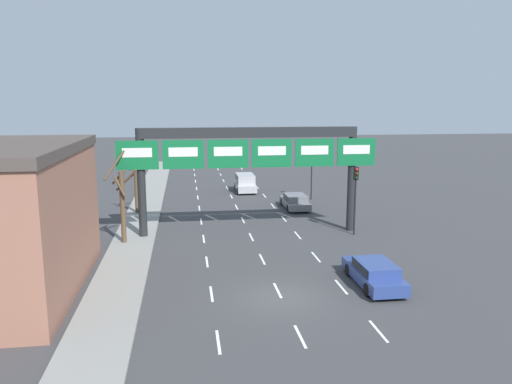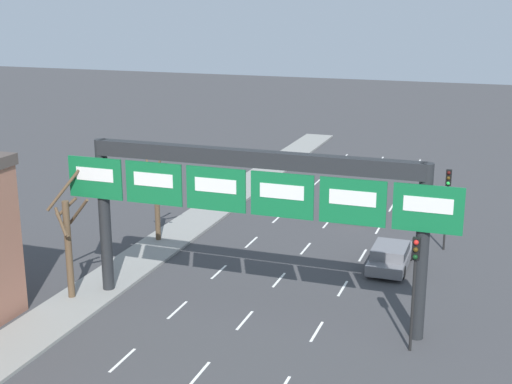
# 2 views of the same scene
# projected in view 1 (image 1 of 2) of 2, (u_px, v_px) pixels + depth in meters

# --- Properties ---
(ground_plane) EXTENTS (220.00, 220.00, 0.00)m
(ground_plane) POSITION_uv_depth(u_px,v_px,m) (281.00, 298.00, 23.97)
(ground_plane) COLOR #3D3D3F
(sidewalk_left) EXTENTS (2.80, 110.00, 0.15)m
(sidewalk_left) POSITION_uv_depth(u_px,v_px,m) (110.00, 306.00, 22.85)
(sidewalk_left) COLOR gray
(sidewalk_left) RESTS_ON ground_plane
(lane_dashes) EXTENTS (6.72, 67.00, 0.01)m
(lane_dashes) POSITION_uv_depth(u_px,v_px,m) (247.00, 228.00, 37.12)
(lane_dashes) COLOR white
(lane_dashes) RESTS_ON ground_plane
(sign_gantry) EXTENTS (17.91, 0.70, 7.55)m
(sign_gantry) POSITION_uv_depth(u_px,v_px,m) (250.00, 154.00, 34.42)
(sign_gantry) COLOR #232628
(sign_gantry) RESTS_ON ground_plane
(suv_silver) EXTENTS (1.94, 4.43, 1.84)m
(suv_silver) POSITION_uv_depth(u_px,v_px,m) (245.00, 182.00, 51.71)
(suv_silver) COLOR #B7B7BC
(suv_silver) RESTS_ON ground_plane
(car_grey) EXTENTS (1.93, 4.65, 1.29)m
(car_grey) POSITION_uv_depth(u_px,v_px,m) (295.00, 201.00, 43.67)
(car_grey) COLOR slate
(car_grey) RESTS_ON ground_plane
(car_blue) EXTENTS (1.90, 4.82, 1.30)m
(car_blue) POSITION_uv_depth(u_px,v_px,m) (374.00, 272.00, 25.49)
(car_blue) COLOR navy
(car_blue) RESTS_ON ground_plane
(traffic_light_near_gantry) EXTENTS (0.30, 0.35, 4.83)m
(traffic_light_near_gantry) POSITION_uv_depth(u_px,v_px,m) (356.00, 187.00, 34.69)
(traffic_light_near_gantry) COLOR black
(traffic_light_near_gantry) RESTS_ON ground_plane
(traffic_light_mid_block) EXTENTS (0.30, 0.35, 4.68)m
(traffic_light_mid_block) POSITION_uv_depth(u_px,v_px,m) (312.00, 165.00, 47.23)
(traffic_light_mid_block) COLOR black
(traffic_light_mid_block) RESTS_ON ground_plane
(tree_bare_closest) EXTENTS (1.88, 1.68, 4.94)m
(tree_bare_closest) POSITION_uv_depth(u_px,v_px,m) (136.00, 184.00, 41.16)
(tree_bare_closest) COLOR brown
(tree_bare_closest) RESTS_ON sidewalk_left
(tree_bare_second) EXTENTS (2.14, 1.67, 5.99)m
(tree_bare_second) POSITION_uv_depth(u_px,v_px,m) (122.00, 200.00, 32.45)
(tree_bare_second) COLOR brown
(tree_bare_second) RESTS_ON sidewalk_left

